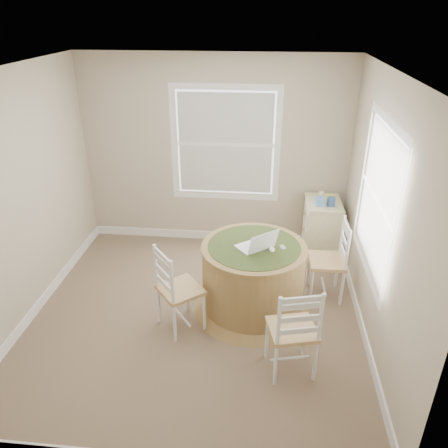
# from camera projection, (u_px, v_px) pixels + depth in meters

# --- Properties ---
(room) EXTENTS (3.64, 3.64, 2.64)m
(room) POSITION_uv_depth(u_px,v_px,m) (211.00, 204.00, 4.42)
(room) COLOR #765F4B
(room) RESTS_ON ground
(round_table) EXTENTS (1.31, 1.31, 0.82)m
(round_table) POSITION_uv_depth(u_px,v_px,m) (253.00, 275.00, 4.80)
(round_table) COLOR olive
(round_table) RESTS_ON ground
(chair_left) EXTENTS (0.58, 0.58, 0.95)m
(chair_left) POSITION_uv_depth(u_px,v_px,m) (180.00, 289.00, 4.51)
(chair_left) COLOR white
(chair_left) RESTS_ON ground
(chair_near) EXTENTS (0.50, 0.49, 0.95)m
(chair_near) POSITION_uv_depth(u_px,v_px,m) (292.00, 329.00, 3.96)
(chair_near) COLOR white
(chair_near) RESTS_ON ground
(chair_right) EXTENTS (0.41, 0.43, 0.95)m
(chair_right) POSITION_uv_depth(u_px,v_px,m) (327.00, 261.00, 5.01)
(chair_right) COLOR white
(chair_right) RESTS_ON ground
(laptop) EXTENTS (0.47, 0.47, 0.25)m
(laptop) POSITION_uv_depth(u_px,v_px,m) (256.00, 245.00, 4.58)
(laptop) COLOR white
(laptop) RESTS_ON round_table
(mouse) EXTENTS (0.09, 0.12, 0.04)m
(mouse) POSITION_uv_depth(u_px,v_px,m) (272.00, 249.00, 4.55)
(mouse) COLOR white
(mouse) RESTS_ON round_table
(phone) EXTENTS (0.07, 0.10, 0.02)m
(phone) POSITION_uv_depth(u_px,v_px,m) (283.00, 247.00, 4.61)
(phone) COLOR #B7BABF
(phone) RESTS_ON round_table
(keys) EXTENTS (0.07, 0.07, 0.02)m
(keys) POSITION_uv_depth(u_px,v_px,m) (272.00, 243.00, 4.67)
(keys) COLOR black
(keys) RESTS_ON round_table
(corner_chest) EXTENTS (0.47, 0.62, 0.82)m
(corner_chest) POSITION_uv_depth(u_px,v_px,m) (321.00, 229.00, 5.85)
(corner_chest) COLOR #F1E9B5
(corner_chest) RESTS_ON ground
(tissue_box) EXTENTS (0.12, 0.12, 0.10)m
(tissue_box) POSITION_uv_depth(u_px,v_px,m) (320.00, 201.00, 5.55)
(tissue_box) COLOR #5F8DDA
(tissue_box) RESTS_ON corner_chest
(box_yellow) EXTENTS (0.15, 0.10, 0.06)m
(box_yellow) POSITION_uv_depth(u_px,v_px,m) (329.00, 198.00, 5.71)
(box_yellow) COLOR #E6ED53
(box_yellow) RESTS_ON corner_chest
(box_blue) EXTENTS (0.08, 0.08, 0.12)m
(box_blue) POSITION_uv_depth(u_px,v_px,m) (332.00, 202.00, 5.52)
(box_blue) COLOR #305091
(box_blue) RESTS_ON corner_chest
(cup_cream) EXTENTS (0.07, 0.07, 0.09)m
(cup_cream) POSITION_uv_depth(u_px,v_px,m) (321.00, 195.00, 5.76)
(cup_cream) COLOR beige
(cup_cream) RESTS_ON corner_chest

